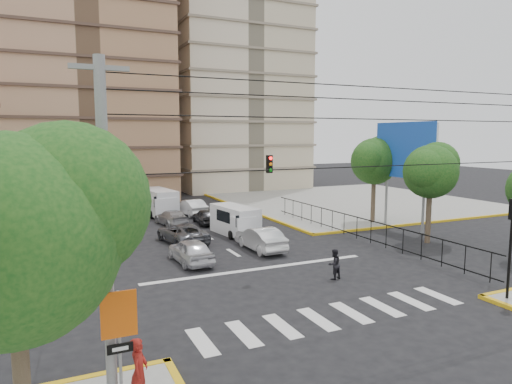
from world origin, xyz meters
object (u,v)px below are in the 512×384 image
traffic_light_nw (95,205)px  district_sign (119,326)px  van_left_lane (159,203)px  traffic_light_se (512,232)px  pedestrian_crosswalk (334,264)px  car_white_front_right (260,239)px  car_silver_front_left (191,251)px  pedestrian_sw_corner (139,371)px  van_right_lane (236,221)px

traffic_light_nw → district_sign: size_ratio=1.38×
district_sign → van_left_lane: 30.49m
traffic_light_se → traffic_light_nw: size_ratio=1.00×
pedestrian_crosswalk → traffic_light_se: bearing=119.2°
car_white_front_right → pedestrian_crosswalk: (0.87, -6.90, 0.03)m
van_left_lane → car_white_front_right: size_ratio=1.20×
district_sign → car_silver_front_left: size_ratio=0.77×
pedestrian_crosswalk → pedestrian_sw_corner: bearing=20.8°
van_left_lane → traffic_light_nw: bearing=-125.3°
district_sign → pedestrian_sw_corner: district_sign is taller
traffic_light_se → car_silver_front_left: (-10.86, 11.71, -2.40)m
traffic_light_se → pedestrian_crosswalk: (-5.11, 5.80, -2.34)m
van_right_lane → car_white_front_right: bearing=-101.3°
car_white_front_right → van_left_lane: bearing=-81.0°
district_sign → van_left_lane: bearing=75.5°
car_silver_front_left → district_sign: bearing=63.1°
district_sign → car_white_front_right: (10.62, 14.14, -1.71)m
traffic_light_nw → pedestrian_sw_corner: bearing=-91.8°
traffic_light_se → car_white_front_right: size_ratio=0.97×
district_sign → pedestrian_crosswalk: (11.49, 7.24, -1.68)m
traffic_light_se → pedestrian_sw_corner: 16.31m
district_sign → van_left_lane: district_sign is taller
traffic_light_nw → district_sign: bearing=-93.4°
van_left_lane → pedestrian_sw_corner: (-7.17, -29.40, -0.08)m
traffic_light_se → district_sign: traffic_light_se is taller
pedestrian_sw_corner → traffic_light_se: bearing=-58.7°
car_white_front_right → pedestrian_crosswalk: pedestrian_crosswalk is taller
van_right_lane → pedestrian_crosswalk: van_right_lane is taller
van_right_lane → car_silver_front_left: bearing=-139.7°
van_right_lane → van_left_lane: van_left_lane is taller
pedestrian_sw_corner → traffic_light_nw: bearing=24.7°
pedestrian_crosswalk → van_left_lane: bearing=-92.4°
van_right_lane → pedestrian_sw_corner: van_right_lane is taller
traffic_light_se → pedestrian_crosswalk: size_ratio=2.84×
traffic_light_se → district_sign: size_ratio=1.38×
district_sign → car_white_front_right: 17.76m
traffic_light_nw → pedestrian_crosswalk: (10.49, -9.80, -2.34)m
van_right_lane → van_left_lane: size_ratio=0.89×
traffic_light_se → traffic_light_nw: same height
van_left_lane → pedestrian_crosswalk: van_left_lane is taller
traffic_light_se → car_white_front_right: traffic_light_se is taller
traffic_light_nw → pedestrian_crosswalk: size_ratio=2.84×
traffic_light_se → van_right_lane: bearing=108.1°
car_silver_front_left → car_white_front_right: car_white_front_right is taller
van_right_lane → pedestrian_sw_corner: 21.53m
car_white_front_right → pedestrian_sw_corner: size_ratio=2.47×
car_silver_front_left → pedestrian_sw_corner: 14.09m
pedestrian_sw_corner → car_silver_front_left: bearing=4.6°
van_right_lane → pedestrian_crosswalk: bearing=-95.0°
district_sign → traffic_light_nw: bearing=86.6°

